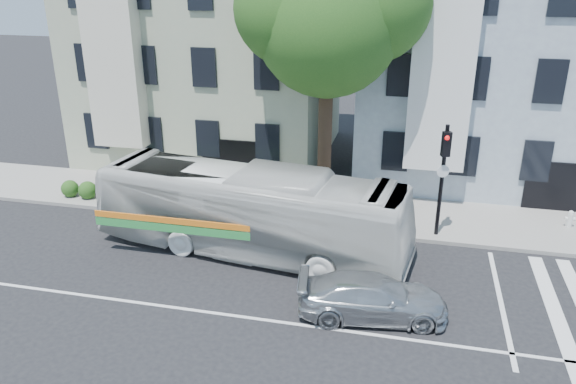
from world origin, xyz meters
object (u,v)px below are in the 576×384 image
(sedan, at_px, (373,297))
(traffic_signal, at_px, (443,168))
(fire_hydrant, at_px, (570,219))
(bus, at_px, (251,211))

(sedan, bearing_deg, traffic_signal, -27.05)
(sedan, bearing_deg, fire_hydrant, -50.99)
(sedan, height_order, traffic_signal, traffic_signal)
(bus, height_order, traffic_signal, traffic_signal)
(bus, height_order, sedan, bus)
(bus, xyz_separation_m, sedan, (4.55, -3.06, -0.93))
(sedan, xyz_separation_m, fire_hydrant, (6.89, 7.43, -0.13))
(sedan, relative_size, traffic_signal, 0.99)
(traffic_signal, bearing_deg, sedan, -128.01)
(bus, bearing_deg, traffic_signal, -61.16)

